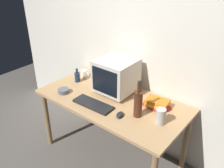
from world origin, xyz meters
name	(u,v)px	position (x,y,z in m)	size (l,w,h in m)	color
ground_plane	(112,154)	(0.00, 0.00, 0.00)	(6.00, 6.00, 0.00)	#56514C
back_wall	(139,42)	(0.00, 0.45, 1.25)	(4.00, 0.08, 2.50)	silver
desk	(112,107)	(0.00, 0.00, 0.67)	(1.55, 0.78, 0.76)	tan
crt_monitor	(116,76)	(-0.07, 0.15, 0.95)	(0.38, 0.39, 0.37)	beige
keyboard	(93,104)	(-0.08, -0.20, 0.77)	(0.42, 0.15, 0.02)	black
computer_mouse	(120,115)	(0.24, -0.18, 0.78)	(0.06, 0.10, 0.04)	black
bottle_tall	(138,103)	(0.36, -0.07, 0.90)	(0.08, 0.08, 0.37)	#472314
bottle_short	(77,77)	(-0.57, 0.06, 0.82)	(0.06, 0.06, 0.17)	navy
book_stack	(157,104)	(0.43, 0.16, 0.80)	(0.26, 0.20, 0.08)	red
mug	(84,74)	(-0.59, 0.19, 0.80)	(0.12, 0.08, 0.09)	white
cd_spindle	(64,91)	(-0.49, -0.22, 0.78)	(0.12, 0.12, 0.04)	#595B66
metal_canister	(160,116)	(0.58, -0.04, 0.83)	(0.09, 0.09, 0.15)	#B7B2A8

